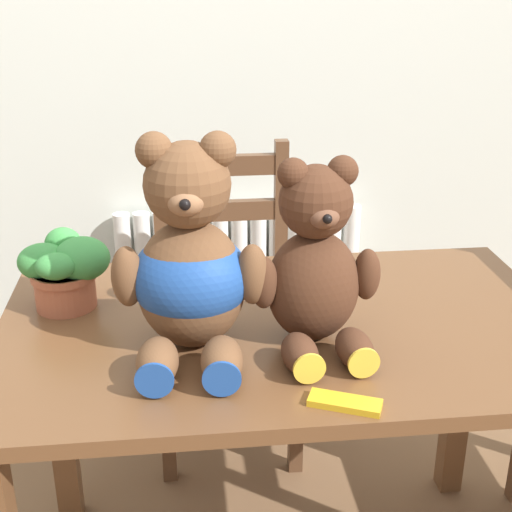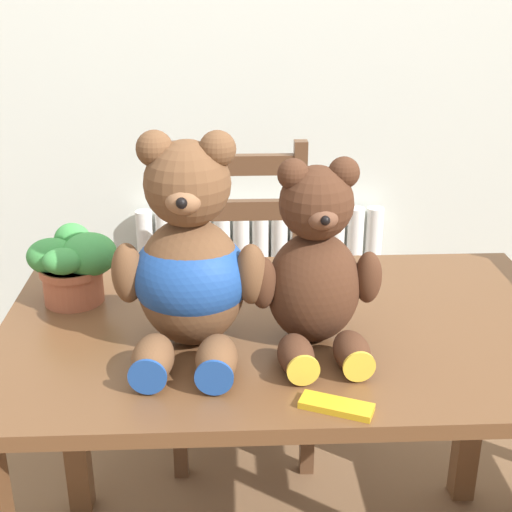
{
  "view_description": "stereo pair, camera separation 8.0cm",
  "coord_description": "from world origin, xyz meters",
  "px_view_note": "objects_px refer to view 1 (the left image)",
  "views": [
    {
      "loc": [
        -0.2,
        -0.92,
        1.4
      ],
      "look_at": [
        -0.07,
        0.29,
        0.9
      ],
      "focal_mm": 50.0,
      "sensor_mm": 36.0,
      "label": 1
    },
    {
      "loc": [
        -0.12,
        -0.93,
        1.4
      ],
      "look_at": [
        -0.07,
        0.29,
        0.9
      ],
      "focal_mm": 50.0,
      "sensor_mm": 36.0,
      "label": 2
    }
  ],
  "objects_px": {
    "potted_plant": "(66,269)",
    "chocolate_bar": "(345,403)",
    "teddy_bear_left": "(190,267)",
    "wooden_chair_behind": "(225,303)",
    "teddy_bear_right": "(315,266)"
  },
  "relations": [
    {
      "from": "teddy_bear_left",
      "to": "potted_plant",
      "type": "xyz_separation_m",
      "value": [
        -0.26,
        0.2,
        -0.08
      ]
    },
    {
      "from": "teddy_bear_left",
      "to": "teddy_bear_right",
      "type": "xyz_separation_m",
      "value": [
        0.23,
        -0.0,
        -0.01
      ]
    },
    {
      "from": "potted_plant",
      "to": "chocolate_bar",
      "type": "distance_m",
      "value": 0.66
    },
    {
      "from": "teddy_bear_right",
      "to": "potted_plant",
      "type": "height_order",
      "value": "teddy_bear_right"
    },
    {
      "from": "teddy_bear_left",
      "to": "wooden_chair_behind",
      "type": "bearing_deg",
      "value": -94.6
    },
    {
      "from": "wooden_chair_behind",
      "to": "teddy_bear_left",
      "type": "relative_size",
      "value": 2.21
    },
    {
      "from": "wooden_chair_behind",
      "to": "teddy_bear_left",
      "type": "distance_m",
      "value": 0.86
    },
    {
      "from": "teddy_bear_left",
      "to": "chocolate_bar",
      "type": "distance_m",
      "value": 0.37
    },
    {
      "from": "teddy_bear_left",
      "to": "chocolate_bar",
      "type": "xyz_separation_m",
      "value": [
        0.24,
        -0.23,
        -0.16
      ]
    },
    {
      "from": "wooden_chair_behind",
      "to": "potted_plant",
      "type": "distance_m",
      "value": 0.74
    },
    {
      "from": "wooden_chair_behind",
      "to": "chocolate_bar",
      "type": "height_order",
      "value": "wooden_chair_behind"
    },
    {
      "from": "potted_plant",
      "to": "teddy_bear_left",
      "type": "bearing_deg",
      "value": -37.57
    },
    {
      "from": "teddy_bear_left",
      "to": "chocolate_bar",
      "type": "height_order",
      "value": "teddy_bear_left"
    },
    {
      "from": "potted_plant",
      "to": "wooden_chair_behind",
      "type": "bearing_deg",
      "value": 55.33
    },
    {
      "from": "wooden_chair_behind",
      "to": "chocolate_bar",
      "type": "relative_size",
      "value": 7.56
    }
  ]
}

